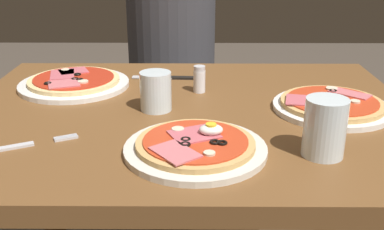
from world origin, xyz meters
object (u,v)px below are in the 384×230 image
knife (173,78)px  pizza_across_right (332,105)px  pizza_foreground (196,146)px  salt_shaker (199,79)px  diner_person (172,88)px  water_glass_far (156,93)px  pizza_across_left (74,82)px  dining_table (188,161)px  fork (29,144)px  water_glass_near (324,132)px

knife → pizza_across_right: bearing=-32.9°
pizza_foreground → salt_shaker: (0.01, 0.35, 0.02)m
diner_person → water_glass_far: bearing=90.0°
pizza_foreground → water_glass_far: water_glass_far is taller
pizza_across_left → diner_person: size_ratio=0.24×
knife → salt_shaker: bearing=-57.2°
dining_table → pizza_foreground: bearing=-85.3°
diner_person → fork: bearing=76.1°
pizza_foreground → knife: 0.46m
knife → diner_person: (-0.03, 0.47, -0.18)m
pizza_foreground → salt_shaker: 0.35m
pizza_foreground → pizza_across_left: pizza_foreground is taller
knife → salt_shaker: salt_shaker is taller
pizza_across_right → diner_person: 0.84m
pizza_across_right → water_glass_far: bearing=179.8°
pizza_foreground → knife: (-0.06, 0.46, -0.01)m
dining_table → pizza_across_left: pizza_across_left is taller
dining_table → fork: fork is taller
fork → diner_person: bearing=76.1°
dining_table → salt_shaker: salt_shaker is taller
fork → diner_person: 0.95m
pizza_foreground → diner_person: 0.96m
diner_person → pizza_across_right: bearing=119.0°
dining_table → fork: bearing=-147.0°
knife → diner_person: diner_person is taller
dining_table → pizza_foreground: size_ratio=3.96×
pizza_foreground → salt_shaker: salt_shaker is taller
pizza_foreground → water_glass_near: water_glass_near is taller
pizza_foreground → diner_person: size_ratio=0.22×
dining_table → pizza_foreground: 0.26m
pizza_across_right → water_glass_near: (-0.08, -0.23, 0.03)m
dining_table → knife: size_ratio=5.28×
pizza_across_left → fork: 0.36m
water_glass_near → water_glass_far: size_ratio=1.22×
pizza_across_right → diner_person: size_ratio=0.22×
pizza_across_right → knife: 0.44m
knife → water_glass_near: bearing=-58.1°
salt_shaker → knife: bearing=122.8°
pizza_across_left → pizza_across_right: (0.62, -0.17, 0.00)m
dining_table → water_glass_near: 0.38m
dining_table → diner_person: (-0.07, 0.71, -0.05)m
pizza_across_left → water_glass_near: bearing=-36.0°
dining_table → water_glass_near: bearing=-42.9°
water_glass_far → water_glass_near: bearing=-35.9°
water_glass_far → salt_shaker: 0.16m
dining_table → pizza_foreground: (0.02, -0.22, 0.14)m
dining_table → pizza_across_right: bearing=0.1°
dining_table → salt_shaker: (0.03, 0.13, 0.16)m
pizza_across_left → diner_person: bearing=67.5°
diner_person → pizza_across_left: bearing=67.5°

